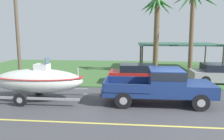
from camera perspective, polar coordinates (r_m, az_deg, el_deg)
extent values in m
cube|color=#424247|center=(10.68, 16.38, -10.24)|extent=(36.00, 8.00, 0.06)
cube|color=#3D6633|center=(21.26, 10.97, -0.21)|extent=(36.00, 14.00, 0.11)
cube|color=#DBCC4C|center=(9.03, 18.54, -13.84)|extent=(34.20, 0.12, 0.01)
cube|color=navy|center=(11.28, 11.73, -5.49)|extent=(5.34, 1.97, 0.22)
cube|color=navy|center=(11.57, 21.31, -4.03)|extent=(1.50, 1.97, 0.38)
cube|color=navy|center=(11.18, 13.75, -2.34)|extent=(1.60, 1.97, 1.05)
cube|color=black|center=(11.12, 13.81, -0.85)|extent=(1.62, 1.99, 0.38)
cube|color=#112047|center=(11.18, 3.81, -4.74)|extent=(2.24, 1.97, 0.04)
cube|color=navy|center=(12.06, 3.97, -2.70)|extent=(2.24, 0.08, 0.45)
cube|color=navy|center=(10.21, 3.65, -4.93)|extent=(2.24, 0.08, 0.45)
cube|color=navy|center=(11.22, -1.71, -3.60)|extent=(0.08, 1.97, 0.45)
cube|color=#333338|center=(11.33, -2.21, -5.54)|extent=(0.12, 1.78, 0.16)
sphere|color=#B2B2B7|center=(11.33, -2.81, -5.28)|extent=(0.10, 0.10, 0.10)
cylinder|color=black|center=(12.50, 19.76, -5.47)|extent=(0.80, 0.28, 0.80)
cylinder|color=#9E9EA3|center=(12.50, 19.76, -5.47)|extent=(0.36, 0.29, 0.36)
cylinder|color=black|center=(10.88, 21.99, -7.81)|extent=(0.80, 0.28, 0.80)
cylinder|color=#9E9EA3|center=(10.88, 21.99, -7.81)|extent=(0.36, 0.29, 0.36)
cylinder|color=black|center=(12.12, 3.40, -5.37)|extent=(0.80, 0.28, 0.80)
cylinder|color=#9E9EA3|center=(12.12, 3.40, -5.37)|extent=(0.36, 0.29, 0.36)
cylinder|color=black|center=(10.44, 3.01, -7.82)|extent=(0.80, 0.28, 0.80)
cylinder|color=#9E9EA3|center=(10.44, 3.01, -7.82)|extent=(0.36, 0.29, 0.36)
cube|color=gray|center=(11.47, -5.04, -6.37)|extent=(0.90, 0.10, 0.08)
cube|color=gray|center=(13.19, -16.69, -4.63)|extent=(4.87, 0.12, 0.10)
cube|color=gray|center=(11.47, -20.40, -6.94)|extent=(4.87, 0.12, 0.10)
cylinder|color=black|center=(13.45, -18.51, -4.72)|extent=(0.64, 0.22, 0.64)
cylinder|color=#9E9EA3|center=(13.45, -18.51, -4.72)|extent=(0.29, 0.23, 0.29)
cylinder|color=black|center=(11.65, -22.68, -7.13)|extent=(0.64, 0.22, 0.64)
cylinder|color=#9E9EA3|center=(11.65, -22.68, -7.13)|extent=(0.29, 0.23, 0.29)
ellipsoid|color=silver|center=(12.17, -18.58, -2.66)|extent=(4.76, 1.95, 1.24)
ellipsoid|color=#B22626|center=(12.13, -18.63, -1.65)|extent=(4.85, 1.99, 0.12)
cube|color=silver|center=(11.97, -17.68, -0.01)|extent=(0.70, 0.60, 0.65)
cube|color=slate|center=(11.79, -16.46, 2.24)|extent=(0.06, 0.56, 0.36)
cylinder|color=silver|center=(11.37, -8.81, -0.54)|extent=(0.04, 0.04, 0.50)
cube|color=black|center=(17.39, 26.66, 0.61)|extent=(2.59, 1.75, 0.50)
cylinder|color=black|center=(17.90, 21.48, -1.41)|extent=(0.66, 0.22, 0.66)
cylinder|color=#9E9EA3|center=(17.90, 21.48, -1.41)|extent=(0.30, 0.23, 0.30)
cylinder|color=black|center=(16.28, 23.11, -2.55)|extent=(0.66, 0.22, 0.66)
cylinder|color=#9E9EA3|center=(16.28, 23.11, -2.55)|extent=(0.30, 0.23, 0.30)
cube|color=#B21E19|center=(15.60, 7.53, -1.60)|extent=(4.40, 1.78, 0.70)
cube|color=black|center=(15.49, 6.77, 0.59)|extent=(2.46, 1.63, 0.50)
cylinder|color=black|center=(16.54, 12.62, -1.83)|extent=(0.66, 0.22, 0.66)
cylinder|color=#9E9EA3|center=(16.54, 12.62, -1.83)|extent=(0.30, 0.23, 0.30)
cylinder|color=black|center=(14.98, 13.35, -3.02)|extent=(0.66, 0.22, 0.66)
cylinder|color=#9E9EA3|center=(14.98, 13.35, -3.02)|extent=(0.30, 0.23, 0.30)
cylinder|color=black|center=(16.44, 2.21, -1.67)|extent=(0.66, 0.22, 0.66)
cylinder|color=#9E9EA3|center=(16.44, 2.21, -1.67)|extent=(0.30, 0.23, 0.30)
cylinder|color=black|center=(14.88, 1.84, -2.85)|extent=(0.66, 0.22, 0.66)
cylinder|color=#9E9EA3|center=(14.88, 1.84, -2.85)|extent=(0.30, 0.23, 0.30)
cylinder|color=#4C4238|center=(25.12, 23.09, 3.49)|extent=(0.14, 0.14, 2.44)
cylinder|color=#4C4238|center=(20.73, 26.90, 2.12)|extent=(0.14, 0.14, 2.44)
cylinder|color=#4C4238|center=(23.98, 7.41, 3.92)|extent=(0.14, 0.14, 2.44)
cylinder|color=#4C4238|center=(19.34, 7.81, 2.60)|extent=(0.14, 0.14, 2.44)
cube|color=#2D5647|center=(21.94, 16.60, 6.48)|extent=(7.28, 5.17, 0.14)
cylinder|color=brown|center=(18.83, 11.42, 8.19)|extent=(0.44, 0.85, 6.31)
cone|color=#387A38|center=(19.08, 13.81, 16.28)|extent=(1.56, 0.41, 1.17)
cone|color=#387A38|center=(19.39, 13.34, 15.71)|extent=(1.51, 1.13, 1.43)
cone|color=#387A38|center=(19.67, 11.57, 15.82)|extent=(0.46, 1.68, 1.39)
cone|color=#387A38|center=(19.27, 10.59, 15.66)|extent=(1.19, 1.27, 1.57)
cone|color=#387A38|center=(19.18, 9.57, 16.34)|extent=(1.68, 1.00, 1.25)
cone|color=#387A38|center=(18.78, 9.97, 15.93)|extent=(1.52, 0.74, 1.55)
cone|color=#387A38|center=(18.43, 10.88, 15.92)|extent=(1.05, 1.41, 1.57)
cone|color=#387A38|center=(18.27, 12.16, 16.34)|extent=(0.50, 1.66, 1.35)
cone|color=#387A38|center=(18.52, 13.45, 16.58)|extent=(1.29, 1.34, 1.08)
cylinder|color=brown|center=(18.93, 19.95, 8.57)|extent=(0.35, 0.68, 6.79)
cone|color=#2D6B2D|center=(18.68, 18.65, 16.48)|extent=(1.61, 0.91, 1.88)
cone|color=#2D6B2D|center=(18.44, 20.85, 16.50)|extent=(0.41, 1.61, 1.87)
cylinder|color=brown|center=(17.07, -23.49, 11.06)|extent=(0.24, 0.24, 8.41)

